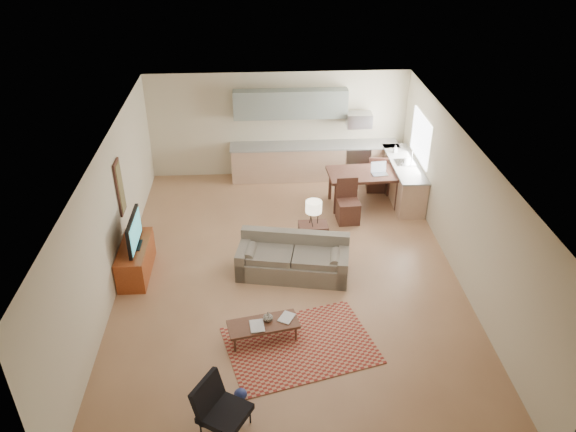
{
  "coord_description": "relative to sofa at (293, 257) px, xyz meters",
  "views": [
    {
      "loc": [
        -0.55,
        -8.86,
        6.58
      ],
      "look_at": [
        0.0,
        0.3,
        1.15
      ],
      "focal_mm": 35.0,
      "sensor_mm": 36.0,
      "label": 1
    }
  ],
  "objects": [
    {
      "name": "kitchen_range",
      "position": [
        1.92,
        4.16,
        0.06
      ],
      "size": [
        0.62,
        0.62,
        0.9
      ],
      "primitive_type": "cube",
      "color": "#A5A8AD",
      "rests_on": "ground"
    },
    {
      "name": "rug",
      "position": [
        -0.01,
        -2.0,
        -0.38
      ],
      "size": [
        2.7,
        2.19,
        0.02
      ],
      "primitive_type": "cube",
      "rotation": [
        0.0,
        0.0,
        0.26
      ],
      "color": "maroon",
      "rests_on": "floor"
    },
    {
      "name": "kitchen_counter_back",
      "position": [
        0.82,
        4.16,
        0.07
      ],
      "size": [
        4.26,
        0.64,
        0.92
      ],
      "primitive_type": null,
      "color": "tan",
      "rests_on": "ground"
    },
    {
      "name": "console_table",
      "position": [
        0.45,
        0.72,
        -0.05
      ],
      "size": [
        0.6,
        0.41,
        0.68
      ],
      "primitive_type": null,
      "rotation": [
        0.0,
        0.0,
        0.04
      ],
      "color": "#3E221A",
      "rests_on": "floor"
    },
    {
      "name": "sofa",
      "position": [
        0.0,
        0.0,
        0.0
      ],
      "size": [
        2.36,
        1.36,
        0.77
      ],
      "primitive_type": null,
      "rotation": [
        0.0,
        0.0,
        -0.19
      ],
      "color": "#696153",
      "rests_on": "floor"
    },
    {
      "name": "kitchen_counter_right",
      "position": [
        2.85,
        2.98,
        0.07
      ],
      "size": [
        0.64,
        2.26,
        0.92
      ],
      "primitive_type": null,
      "color": "tan",
      "rests_on": "ground"
    },
    {
      "name": "laptop",
      "position": [
        2.16,
        2.55,
        0.59
      ],
      "size": [
        0.38,
        0.3,
        0.27
      ],
      "primitive_type": null,
      "rotation": [
        0.0,
        0.0,
        0.09
      ],
      "color": "#A5A8AD",
      "rests_on": "dining_table"
    },
    {
      "name": "kitchen_microwave",
      "position": [
        1.92,
        4.18,
        1.16
      ],
      "size": [
        0.62,
        0.4,
        0.35
      ],
      "primitive_type": "cube",
      "color": "#A5A8AD",
      "rests_on": "room"
    },
    {
      "name": "triptych",
      "position": [
        -0.18,
        4.45,
        1.36
      ],
      "size": [
        1.7,
        0.04,
        0.5
      ],
      "primitive_type": null,
      "color": "#FDF5CA",
      "rests_on": "room"
    },
    {
      "name": "dining_chair_far",
      "position": [
        2.29,
        3.41,
        0.09
      ],
      "size": [
        0.5,
        0.52,
        0.96
      ],
      "primitive_type": null,
      "rotation": [
        0.0,
        0.0,
        3.04
      ],
      "color": "#3E221A",
      "rests_on": "floor"
    },
    {
      "name": "upper_cabinets",
      "position": [
        0.22,
        4.31,
        1.56
      ],
      "size": [
        2.8,
        0.34,
        0.7
      ],
      "primitive_type": "cube",
      "color": "gray",
      "rests_on": "room"
    },
    {
      "name": "book_b",
      "position": [
        -0.32,
        -1.66,
        -0.03
      ],
      "size": [
        0.46,
        0.47,
        0.02
      ],
      "primitive_type": "imported",
      "rotation": [
        0.0,
        0.0,
        -0.52
      ],
      "color": "navy",
      "rests_on": "coffee_table"
    },
    {
      "name": "window_right",
      "position": [
        3.15,
        2.98,
        1.16
      ],
      "size": [
        0.02,
        1.4,
        1.05
      ],
      "primitive_type": "cube",
      "color": "white",
      "rests_on": "room"
    },
    {
      "name": "wall_art_left",
      "position": [
        -3.29,
        0.88,
        1.16
      ],
      "size": [
        0.06,
        0.42,
        1.1
      ],
      "primitive_type": null,
      "color": "olive",
      "rests_on": "room"
    },
    {
      "name": "coffee_table",
      "position": [
        -0.62,
        -1.81,
        -0.21
      ],
      "size": [
        1.25,
        0.7,
        0.35
      ],
      "primitive_type": null,
      "rotation": [
        0.0,
        0.0,
        0.2
      ],
      "color": "#4C2C1E",
      "rests_on": "floor"
    },
    {
      "name": "tv",
      "position": [
        -2.99,
        0.21,
        0.56
      ],
      "size": [
        0.11,
        1.05,
        0.63
      ],
      "primitive_type": null,
      "color": "black",
      "rests_on": "tv_credenza"
    },
    {
      "name": "book_a",
      "position": [
        -0.83,
        -1.91,
        -0.02
      ],
      "size": [
        0.3,
        0.36,
        0.03
      ],
      "primitive_type": "imported",
      "rotation": [
        0.0,
        0.0,
        0.11
      ],
      "color": "maroon",
      "rests_on": "coffee_table"
    },
    {
      "name": "soap_bottle",
      "position": [
        2.75,
        3.56,
        0.63
      ],
      "size": [
        0.09,
        0.1,
        0.19
      ],
      "primitive_type": "imported",
      "rotation": [
        0.0,
        0.0,
        0.05
      ],
      "color": "#FDF5CA",
      "rests_on": "kitchen_counter_right"
    },
    {
      "name": "dining_table",
      "position": [
        1.83,
        2.66,
        0.04
      ],
      "size": [
        1.71,
        1.04,
        0.84
      ],
      "primitive_type": null,
      "rotation": [
        0.0,
        0.0,
        0.05
      ],
      "color": "#3E221A",
      "rests_on": "floor"
    },
    {
      "name": "room",
      "position": [
        -0.08,
        -0.02,
        0.96
      ],
      "size": [
        9.0,
        9.0,
        9.0
      ],
      "color": "#9C6E4B",
      "rests_on": "ground"
    },
    {
      "name": "table_lamp",
      "position": [
        0.45,
        0.72,
        0.57
      ],
      "size": [
        0.35,
        0.35,
        0.54
      ],
      "primitive_type": null,
      "rotation": [
        0.0,
        0.0,
        0.05
      ],
      "color": "beige",
      "rests_on": "console_table"
    },
    {
      "name": "tv_credenza",
      "position": [
        -3.05,
        0.21,
        -0.07
      ],
      "size": [
        0.53,
        1.37,
        0.63
      ],
      "primitive_type": null,
      "color": "maroon",
      "rests_on": "floor"
    },
    {
      "name": "dining_chair_near",
      "position": [
        1.37,
        1.92,
        0.11
      ],
      "size": [
        0.5,
        0.52,
        1.0
      ],
      "primitive_type": null,
      "rotation": [
        0.0,
        0.0,
        0.05
      ],
      "color": "#3E221A",
      "rests_on": "floor"
    },
    {
      "name": "vase",
      "position": [
        -0.53,
        -1.75,
        0.05
      ],
      "size": [
        0.21,
        0.21,
        0.17
      ],
      "primitive_type": "imported",
      "rotation": [
        0.0,
        0.0,
        0.15
      ],
      "color": "black",
      "rests_on": "coffee_table"
    },
    {
      "name": "armchair",
      "position": [
        -1.18,
        -3.58,
        0.01
      ],
      "size": [
        0.95,
        0.95,
        0.79
      ],
      "primitive_type": null,
      "rotation": [
        0.0,
        0.0,
        1.03
      ],
      "color": "black",
      "rests_on": "floor"
    }
  ]
}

